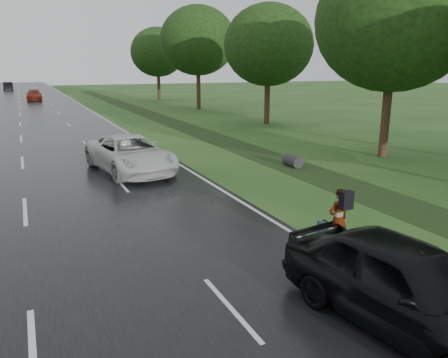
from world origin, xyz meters
TOP-DOWN VIEW (x-y plane):
  - road at (0.00, 45.00)m, footprint 14.00×180.00m
  - edge_stripe_east at (6.75, 45.00)m, footprint 0.12×180.00m
  - center_line at (0.00, 45.00)m, footprint 0.12×180.00m
  - drainage_ditch at (11.50, 18.71)m, footprint 2.20×120.00m
  - tree_east_b at (17.00, 10.00)m, footprint 7.60×7.60m
  - tree_east_c at (18.20, 24.00)m, footprint 7.00×7.00m
  - tree_east_d at (17.80, 38.00)m, footprint 8.00×8.00m
  - tree_east_f at (17.50, 52.00)m, footprint 7.20×7.20m
  - pedestrian at (7.18, 1.45)m, footprint 0.74×0.64m
  - white_pickup at (4.35, 11.97)m, footprint 3.40×5.98m
  - dark_sedan at (6.00, -1.83)m, footprint 2.59×5.04m
  - far_car_red at (1.94, 58.59)m, footprint 2.10×4.86m
  - far_car_dark at (-1.81, 89.09)m, footprint 1.91×4.80m

SIDE VIEW (x-z plane):
  - road at x=0.00m, z-range 0.00..0.04m
  - drainage_ditch at x=11.50m, z-range -0.24..0.32m
  - edge_stripe_east at x=6.75m, z-range 0.04..0.05m
  - center_line at x=0.00m, z-range 0.04..0.05m
  - far_car_red at x=1.94m, z-range 0.04..1.43m
  - far_car_dark at x=-1.81m, z-range 0.04..1.59m
  - white_pickup at x=4.35m, z-range 0.04..1.61m
  - pedestrian at x=7.18m, z-range 0.03..1.64m
  - dark_sedan at x=6.00m, z-range 0.04..1.68m
  - tree_east_c at x=18.20m, z-range 1.49..10.78m
  - tree_east_f at x=17.50m, z-range 1.56..11.18m
  - tree_east_b at x=17.00m, z-range 1.63..11.74m
  - tree_east_d at x=17.80m, z-range 1.77..12.53m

